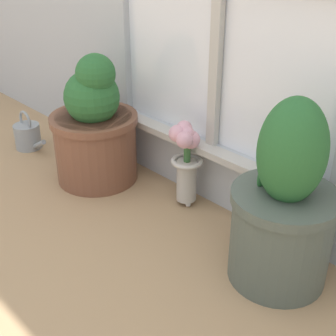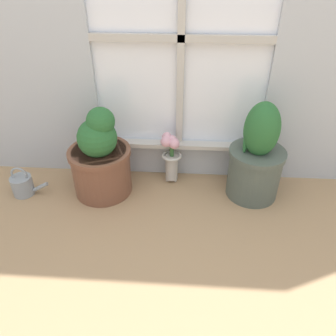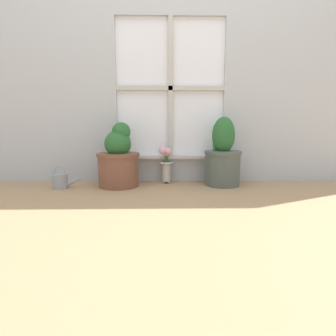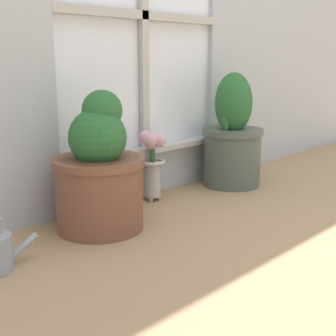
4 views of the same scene
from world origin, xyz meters
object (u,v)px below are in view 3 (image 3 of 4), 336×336
(potted_plant_left, at_px, (119,160))
(watering_can, at_px, (60,181))
(potted_plant_right, at_px, (223,158))
(flower_vase, at_px, (166,161))

(potted_plant_left, xyz_separation_m, watering_can, (-0.43, -0.06, -0.15))
(potted_plant_left, relative_size, watering_can, 2.44)
(potted_plant_left, xyz_separation_m, potted_plant_right, (0.82, 0.03, 0.02))
(potted_plant_right, relative_size, flower_vase, 1.76)
(potted_plant_left, relative_size, potted_plant_right, 0.92)
(potted_plant_right, height_order, watering_can, potted_plant_right)
(potted_plant_left, bearing_deg, potted_plant_right, 1.90)
(potted_plant_right, bearing_deg, flower_vase, 169.06)
(potted_plant_left, bearing_deg, watering_can, -171.94)
(potted_plant_left, distance_m, potted_plant_right, 0.82)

